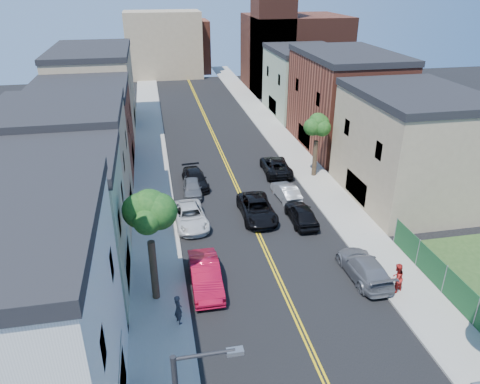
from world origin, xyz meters
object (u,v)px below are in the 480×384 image
black_car_right (302,214)px  silver_car_right (286,192)px  black_suv_lane (257,209)px  black_car_left (195,179)px  dark_car_right_far (276,166)px  pedestrian_left (178,309)px  grey_car_right (364,267)px  pedestrian_right (397,278)px  red_sedan (205,275)px  white_pickup (190,216)px  grey_car_left (192,187)px

black_car_right → silver_car_right: black_car_right is taller
black_suv_lane → black_car_left: bearing=121.7°
silver_car_right → black_car_right: bearing=85.4°
black_car_right → dark_car_right_far: size_ratio=0.83×
silver_car_right → pedestrian_left: (-10.50, -14.22, 0.36)m
grey_car_right → silver_car_right: grey_car_right is taller
silver_car_right → pedestrian_right: 14.32m
black_car_right → dark_car_right_far: (0.64, 10.15, -0.02)m
red_sedan → grey_car_right: red_sedan is taller
white_pickup → grey_car_left: 5.48m
grey_car_left → silver_car_right: size_ratio=0.97×
dark_car_right_far → grey_car_right: bearing=96.3°
silver_car_right → pedestrian_left: pedestrian_left is taller
black_suv_lane → pedestrian_right: size_ratio=2.85×
white_pickup → black_car_left: bearing=76.5°
silver_car_right → grey_car_right: bearing=93.4°
grey_car_right → pedestrian_right: size_ratio=2.66×
white_pickup → pedestrian_right: size_ratio=2.67×
black_car_right → pedestrian_left: 14.45m
pedestrian_left → black_car_left: bearing=-31.5°
black_car_left → dark_car_right_far: size_ratio=0.89×
black_car_right → pedestrian_right: bearing=107.5°
silver_car_right → black_suv_lane: (-3.30, -2.81, 0.08)m
white_pickup → black_car_right: size_ratio=1.15×
black_car_left → pedestrian_right: pedestrian_right is taller
black_car_left → pedestrian_left: bearing=-103.6°
grey_car_right → dark_car_right_far: size_ratio=0.96×
black_car_left → silver_car_right: (7.60, -4.30, -0.01)m
white_pickup → black_car_left: size_ratio=1.08×
white_pickup → dark_car_right_far: 12.87m
grey_car_right → black_car_right: bearing=-79.1°
grey_car_right → black_car_right: black_car_right is taller
red_sedan → silver_car_right: bearing=52.5°
dark_car_right_far → pedestrian_left: (-11.14, -20.06, 0.30)m
red_sedan → black_car_right: red_sedan is taller
pedestrian_right → red_sedan: bearing=-36.2°
silver_car_right → dark_car_right_far: size_ratio=0.77×
grey_car_left → pedestrian_right: 19.81m
black_car_left → pedestrian_left: size_ratio=2.70×
red_sedan → grey_car_left: 13.59m
black_suv_lane → pedestrian_right: pedestrian_right is taller
white_pickup → pedestrian_left: (-1.74, -11.28, 0.33)m
black_car_left → pedestrian_right: bearing=-64.9°
white_pickup → pedestrian_right: bearing=-47.9°
black_car_left → silver_car_right: size_ratio=1.16×
black_car_left → grey_car_right: size_ratio=0.93×
red_sedan → pedestrian_left: (-1.92, -3.14, 0.20)m
grey_car_right → pedestrian_right: (1.20, -1.92, 0.38)m
silver_car_right → pedestrian_right: (2.90, -14.02, 0.44)m
grey_car_left → black_car_right: size_ratio=0.90×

